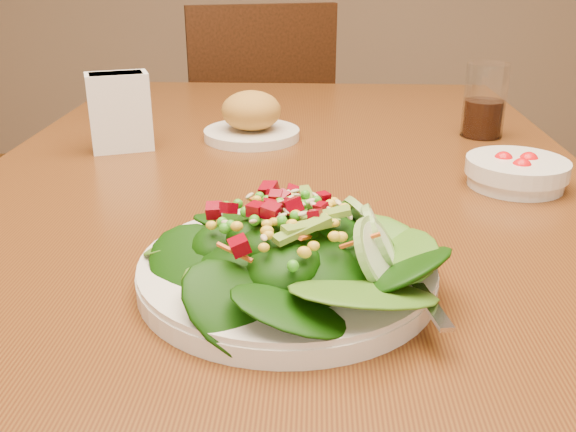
{
  "coord_description": "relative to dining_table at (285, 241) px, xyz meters",
  "views": [
    {
      "loc": [
        0.04,
        -0.87,
        1.05
      ],
      "look_at": [
        0.02,
        -0.29,
        0.81
      ],
      "focal_mm": 40.0,
      "sensor_mm": 36.0,
      "label": 1
    }
  ],
  "objects": [
    {
      "name": "bread_plate",
      "position": [
        -0.07,
        0.2,
        0.13
      ],
      "size": [
        0.16,
        0.16,
        0.08
      ],
      "color": "silver",
      "rests_on": "dining_table"
    },
    {
      "name": "drinking_glass",
      "position": [
        0.33,
        0.23,
        0.15
      ],
      "size": [
        0.07,
        0.07,
        0.13
      ],
      "color": "silver",
      "rests_on": "dining_table"
    },
    {
      "name": "dining_table",
      "position": [
        0.0,
        0.0,
        0.0
      ],
      "size": [
        0.9,
        1.4,
        0.75
      ],
      "color": "#5D3512",
      "rests_on": "ground_plane"
    },
    {
      "name": "chair_far",
      "position": [
        -0.14,
        1.01,
        -0.16
      ],
      "size": [
        0.53,
        0.53,
        0.92
      ],
      "rotation": [
        0.0,
        0.0,
        3.43
      ],
      "color": "#37180A",
      "rests_on": "ground_plane"
    },
    {
      "name": "napkin_holder",
      "position": [
        -0.27,
        0.13,
        0.17
      ],
      "size": [
        0.11,
        0.08,
        0.12
      ],
      "rotation": [
        0.0,
        0.0,
        0.36
      ],
      "color": "white",
      "rests_on": "dining_table"
    },
    {
      "name": "tomato_bowl",
      "position": [
        0.32,
        -0.02,
        0.12
      ],
      "size": [
        0.14,
        0.14,
        0.05
      ],
      "color": "silver",
      "rests_on": "dining_table"
    },
    {
      "name": "salad_plate",
      "position": [
        0.03,
        -0.31,
        0.13
      ],
      "size": [
        0.29,
        0.29,
        0.08
      ],
      "rotation": [
        0.0,
        0.0,
        -0.21
      ],
      "color": "silver",
      "rests_on": "dining_table"
    }
  ]
}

